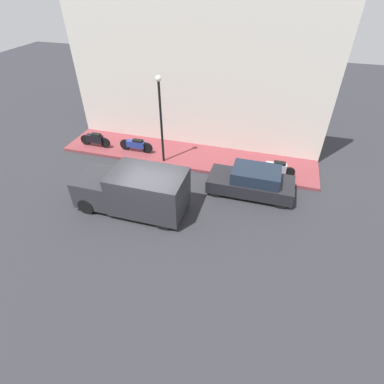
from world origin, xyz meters
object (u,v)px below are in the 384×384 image
object	(u,v)px
delivery_van	(133,190)
scooter_silver	(276,168)
parked_car	(252,182)
motorcycle_blue	(136,145)
motorcycle_black	(95,139)
streetlamp	(160,112)

from	to	relation	value
delivery_van	scooter_silver	world-z (taller)	delivery_van
parked_car	motorcycle_blue	size ratio (longest dim) A/B	1.99
parked_car	scooter_silver	xyz separation A→B (m)	(1.67, -1.02, -0.07)
parked_car	delivery_van	world-z (taller)	delivery_van
parked_car	delivery_van	distance (m)	5.53
motorcycle_black	delivery_van	bearing A→B (deg)	-133.96
delivery_van	motorcycle_blue	bearing A→B (deg)	23.73
delivery_van	scooter_silver	distance (m)	7.29
delivery_van	streetlamp	world-z (taller)	streetlamp
parked_car	scooter_silver	world-z (taller)	parked_car
scooter_silver	motorcycle_black	bearing A→B (deg)	89.30
scooter_silver	motorcycle_blue	size ratio (longest dim) A/B	0.97
streetlamp	motorcycle_black	bearing A→B (deg)	84.66
scooter_silver	motorcycle_black	distance (m)	10.46
delivery_van	motorcycle_blue	world-z (taller)	delivery_van
parked_car	motorcycle_black	distance (m)	9.61
delivery_van	scooter_silver	bearing A→B (deg)	-54.00
delivery_van	motorcycle_black	xyz separation A→B (m)	(4.41, 4.57, -0.40)
parked_car	scooter_silver	size ratio (longest dim) A/B	2.04
parked_car	motorcycle_black	xyz separation A→B (m)	(1.80, 9.44, -0.04)
motorcycle_black	motorcycle_blue	distance (m)	2.59
delivery_van	motorcycle_black	distance (m)	6.36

